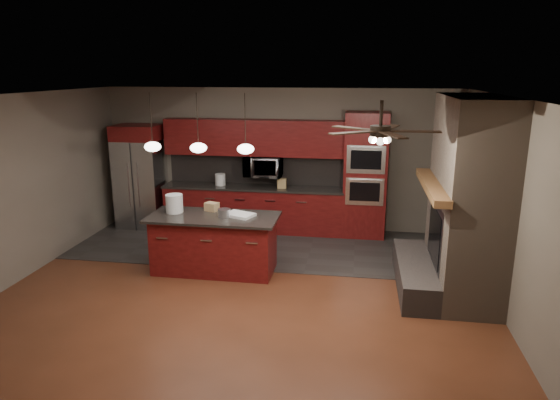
% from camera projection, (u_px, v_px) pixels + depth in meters
% --- Properties ---
extents(ground, '(7.00, 7.00, 0.00)m').
position_uv_depth(ground, '(247.00, 287.00, 7.43)').
color(ground, brown).
rests_on(ground, ground).
extents(ceiling, '(7.00, 6.00, 0.02)m').
position_uv_depth(ceiling, '(244.00, 95.00, 6.72)').
color(ceiling, white).
rests_on(ceiling, back_wall).
extents(back_wall, '(7.00, 0.02, 2.80)m').
position_uv_depth(back_wall, '(279.00, 159.00, 9.94)').
color(back_wall, '#685F53').
rests_on(back_wall, ground).
extents(right_wall, '(0.02, 6.00, 2.80)m').
position_uv_depth(right_wall, '(506.00, 206.00, 6.54)').
color(right_wall, '#685F53').
rests_on(right_wall, ground).
extents(left_wall, '(0.02, 6.00, 2.80)m').
position_uv_depth(left_wall, '(22.00, 187.00, 7.60)').
color(left_wall, '#685F53').
rests_on(left_wall, ground).
extents(slate_tile_patch, '(7.00, 2.40, 0.01)m').
position_uv_depth(slate_tile_patch, '(269.00, 246.00, 9.15)').
color(slate_tile_patch, '#2C2A28').
rests_on(slate_tile_patch, ground).
extents(fireplace_column, '(1.30, 2.10, 2.80)m').
position_uv_depth(fireplace_column, '(463.00, 204.00, 7.02)').
color(fireplace_column, '#796756').
rests_on(fireplace_column, ground).
extents(back_cabinetry, '(3.59, 0.64, 2.20)m').
position_uv_depth(back_cabinetry, '(253.00, 186.00, 9.90)').
color(back_cabinetry, maroon).
rests_on(back_cabinetry, ground).
extents(oven_tower, '(0.80, 0.63, 2.38)m').
position_uv_depth(oven_tower, '(365.00, 176.00, 9.44)').
color(oven_tower, maroon).
rests_on(oven_tower, ground).
extents(microwave, '(0.73, 0.41, 0.50)m').
position_uv_depth(microwave, '(263.00, 166.00, 9.77)').
color(microwave, silver).
rests_on(microwave, back_cabinetry).
extents(refrigerator, '(0.89, 0.75, 2.08)m').
position_uv_depth(refrigerator, '(140.00, 176.00, 10.09)').
color(refrigerator, silver).
rests_on(refrigerator, ground).
extents(kitchen_island, '(2.04, 0.93, 0.92)m').
position_uv_depth(kitchen_island, '(214.00, 243.00, 7.91)').
color(kitchen_island, maroon).
rests_on(kitchen_island, ground).
extents(white_bucket, '(0.31, 0.31, 0.29)m').
position_uv_depth(white_bucket, '(174.00, 203.00, 7.95)').
color(white_bucket, silver).
rests_on(white_bucket, kitchen_island).
extents(paint_can, '(0.25, 0.25, 0.13)m').
position_uv_depth(paint_can, '(224.00, 213.00, 7.72)').
color(paint_can, '#B8B7BC').
rests_on(paint_can, kitchen_island).
extents(paint_tray, '(0.52, 0.45, 0.04)m').
position_uv_depth(paint_tray, '(239.00, 215.00, 7.78)').
color(paint_tray, white).
rests_on(paint_tray, kitchen_island).
extents(cardboard_box, '(0.25, 0.22, 0.13)m').
position_uv_depth(cardboard_box, '(212.00, 207.00, 8.07)').
color(cardboard_box, '#A48255').
rests_on(cardboard_box, kitchen_island).
extents(counter_bucket, '(0.24, 0.24, 0.23)m').
position_uv_depth(counter_bucket, '(220.00, 180.00, 9.92)').
color(counter_bucket, silver).
rests_on(counter_bucket, back_cabinetry).
extents(counter_box, '(0.17, 0.14, 0.19)m').
position_uv_depth(counter_box, '(282.00, 183.00, 9.69)').
color(counter_box, tan).
rests_on(counter_box, back_cabinetry).
extents(pendant_left, '(0.26, 0.26, 0.92)m').
position_uv_depth(pendant_left, '(153.00, 146.00, 7.85)').
color(pendant_left, black).
rests_on(pendant_left, ceiling).
extents(pendant_center, '(0.26, 0.26, 0.92)m').
position_uv_depth(pendant_center, '(198.00, 148.00, 7.74)').
color(pendant_center, black).
rests_on(pendant_center, ceiling).
extents(pendant_right, '(0.26, 0.26, 0.92)m').
position_uv_depth(pendant_right, '(246.00, 149.00, 7.62)').
color(pendant_right, black).
rests_on(pendant_right, ceiling).
extents(ceiling_fan, '(1.27, 1.33, 0.41)m').
position_uv_depth(ceiling_fan, '(380.00, 130.00, 5.77)').
color(ceiling_fan, black).
rests_on(ceiling_fan, ceiling).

